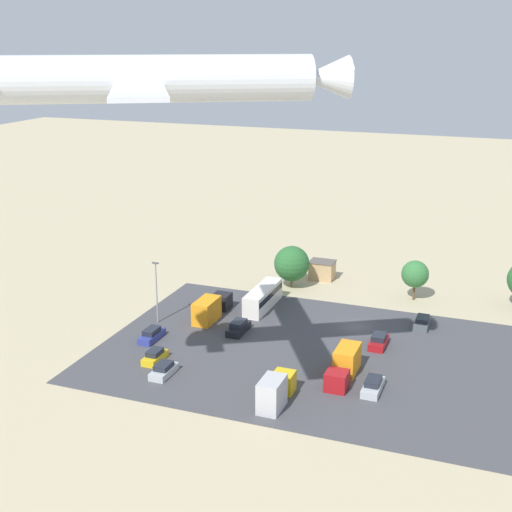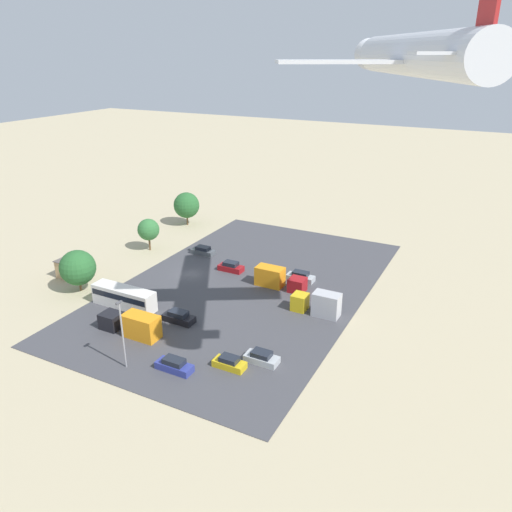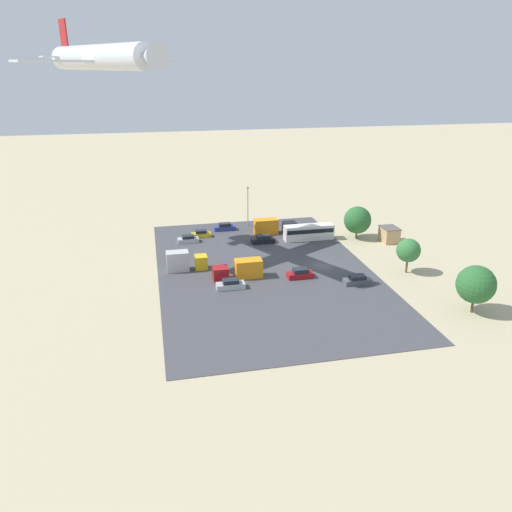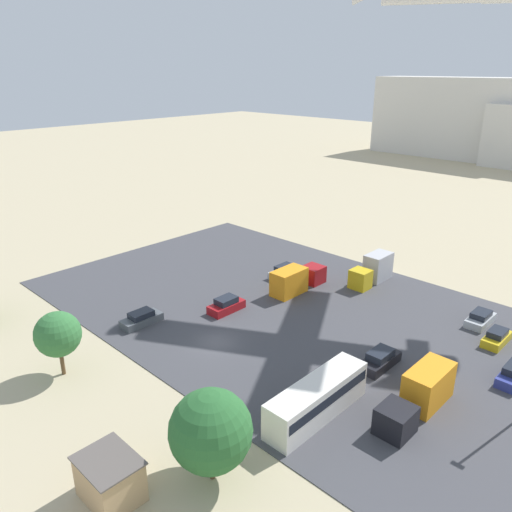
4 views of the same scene
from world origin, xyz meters
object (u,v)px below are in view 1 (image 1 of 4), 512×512
(parked_car_3, at_px, (238,327))
(parked_car_6, at_px, (152,335))
(shed_building, at_px, (322,270))
(parked_truck_1, at_px, (275,391))
(parked_truck_2, at_px, (344,365))
(bus, at_px, (263,297))
(parked_car_1, at_px, (155,356))
(airplane, at_px, (157,79))
(parked_car_5, at_px, (422,322))
(parked_truck_0, at_px, (211,308))
(parked_car_0, at_px, (379,341))
(parked_car_4, at_px, (373,386))
(parked_car_2, at_px, (164,370))

(parked_car_3, relative_size, parked_car_6, 1.01)
(shed_building, distance_m, parked_truck_1, 42.64)
(parked_truck_2, bearing_deg, parked_car_6, -2.89)
(bus, height_order, parked_car_1, bus)
(shed_building, height_order, bus, bus)
(airplane, bearing_deg, parked_car_1, -176.25)
(parked_car_6, bearing_deg, parked_car_5, -152.47)
(bus, bearing_deg, shed_building, -106.41)
(parked_truck_0, xyz_separation_m, parked_truck_1, (-16.70, 20.13, 0.13))
(parked_car_0, bearing_deg, parked_car_4, -81.55)
(bus, distance_m, parked_truck_0, 8.38)
(parked_car_3, bearing_deg, parked_car_1, 62.10)
(parked_car_0, height_order, parked_car_1, parked_car_0)
(parked_car_2, xyz_separation_m, parked_truck_0, (2.07, -18.26, 0.85))
(shed_building, relative_size, parked_car_6, 0.89)
(parked_truck_0, bearing_deg, parked_truck_1, -50.32)
(parked_car_1, xyz_separation_m, parked_car_2, (-2.77, 2.95, -0.01))
(bus, xyz_separation_m, parked_truck_0, (5.54, 6.29, -0.19))
(shed_building, distance_m, parked_car_0, 27.14)
(parked_car_0, relative_size, airplane, 0.14)
(parked_car_5, distance_m, airplane, 54.75)
(parked_car_4, height_order, parked_truck_0, parked_truck_0)
(parked_car_2, xyz_separation_m, parked_truck_2, (-20.04, -7.19, 0.82))
(parked_truck_2, bearing_deg, parked_car_2, 19.73)
(parked_car_0, xyz_separation_m, parked_car_1, (24.93, 14.12, -0.07))
(shed_building, distance_m, parked_car_3, 25.84)
(parked_truck_1, distance_m, parked_truck_2, 10.55)
(parked_car_2, bearing_deg, airplane, -59.31)
(parked_truck_1, bearing_deg, parked_truck_0, 129.68)
(parked_car_2, distance_m, airplane, 37.32)
(parked_car_5, xyz_separation_m, parked_truck_0, (28.58, 7.33, 0.86))
(shed_building, xyz_separation_m, parked_car_2, (8.10, 40.26, -0.85))
(parked_car_6, relative_size, parked_truck_0, 0.51)
(parked_truck_1, bearing_deg, airplane, -123.96)
(shed_building, xyz_separation_m, parked_truck_0, (10.16, 22.00, 0.00))
(bus, xyz_separation_m, parked_car_1, (6.24, 21.60, -1.04))
(bus, xyz_separation_m, parked_car_2, (3.47, 24.55, -1.05))
(parked_car_1, relative_size, parked_truck_2, 0.48)
(parked_car_0, relative_size, parked_car_5, 0.96)
(parked_car_2, xyz_separation_m, parked_car_3, (-3.53, -14.84, 0.07))
(parked_car_0, xyz_separation_m, parked_car_6, (28.42, 8.55, -0.03))
(parked_truck_0, height_order, airplane, airplane)
(parked_car_0, bearing_deg, parked_truck_2, -102.11)
(bus, xyz_separation_m, parked_truck_1, (-11.16, 26.42, -0.06))
(parked_car_1, height_order, parked_car_3, parked_car_3)
(parked_car_2, height_order, parked_truck_1, parked_truck_1)
(parked_car_3, bearing_deg, parked_truck_2, 155.13)
(parked_car_2, xyz_separation_m, parked_car_4, (-23.99, -4.80, 0.04))
(parked_car_2, distance_m, parked_car_3, 15.26)
(parked_car_0, height_order, parked_car_4, parked_car_0)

